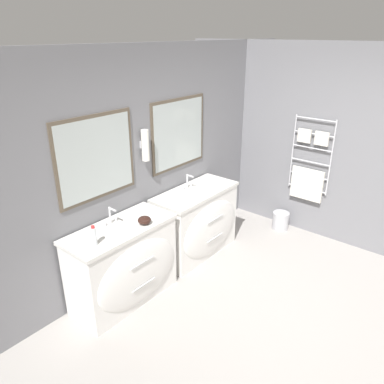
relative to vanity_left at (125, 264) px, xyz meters
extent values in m
plane|color=#9E9993|center=(0.63, -1.82, -0.45)|extent=(16.00, 16.00, 0.00)
cube|color=slate|center=(0.63, 0.34, 0.85)|extent=(5.73, 0.06, 2.60)
cube|color=brown|center=(0.00, 0.30, 1.11)|extent=(0.93, 0.01, 0.85)
cube|color=#B2BCBA|center=(0.00, 0.29, 1.11)|extent=(0.86, 0.01, 0.78)
cube|color=brown|center=(1.23, 0.30, 1.11)|extent=(0.93, 0.01, 0.85)
cube|color=#B2BCBA|center=(1.23, 0.29, 1.11)|extent=(0.86, 0.01, 0.78)
cylinder|color=white|center=(0.61, 0.25, 1.11)|extent=(0.09, 0.09, 0.34)
cube|color=silver|center=(0.61, 0.30, 1.11)|extent=(0.05, 0.02, 0.08)
cube|color=slate|center=(2.73, -0.86, 0.85)|extent=(0.06, 4.20, 2.60)
cylinder|color=silver|center=(2.66, -1.09, 0.71)|extent=(0.02, 0.02, 1.04)
cylinder|color=silver|center=(2.66, -0.55, 0.71)|extent=(0.02, 0.02, 1.04)
cylinder|color=silver|center=(2.66, -0.82, 1.20)|extent=(0.02, 0.54, 0.02)
cylinder|color=silver|center=(2.66, -0.82, 1.01)|extent=(0.02, 0.54, 0.02)
cylinder|color=silver|center=(2.66, -0.82, 0.81)|extent=(0.02, 0.54, 0.02)
cylinder|color=silver|center=(2.66, -0.82, 0.61)|extent=(0.02, 0.54, 0.02)
cylinder|color=silver|center=(2.66, -0.82, 0.42)|extent=(0.02, 0.54, 0.02)
cylinder|color=silver|center=(2.66, -0.82, 0.22)|extent=(0.02, 0.54, 0.02)
cube|color=silver|center=(2.64, -0.82, 0.29)|extent=(0.04, 0.45, 0.45)
cube|color=silver|center=(2.64, -0.94, 0.96)|extent=(0.04, 0.18, 0.18)
cube|color=silver|center=(2.64, -0.70, 0.96)|extent=(0.04, 0.18, 0.18)
cube|color=white|center=(0.00, 0.03, -0.03)|extent=(1.14, 0.50, 0.84)
ellipsoid|color=white|center=(0.00, -0.21, -0.03)|extent=(1.04, 0.11, 0.70)
cube|color=silver|center=(0.00, 0.03, 0.41)|extent=(1.17, 0.52, 0.04)
ellipsoid|color=white|center=(0.00, 0.01, 0.39)|extent=(0.41, 0.35, 0.09)
cylinder|color=silver|center=(0.00, -0.28, 0.14)|extent=(0.31, 0.01, 0.01)
cylinder|color=silver|center=(0.00, -0.28, -0.13)|extent=(0.31, 0.01, 0.01)
cube|color=white|center=(1.23, 0.03, -0.03)|extent=(1.14, 0.50, 0.84)
ellipsoid|color=white|center=(1.23, -0.21, -0.03)|extent=(1.04, 0.11, 0.70)
cube|color=silver|center=(1.23, 0.03, 0.41)|extent=(1.17, 0.52, 0.04)
ellipsoid|color=white|center=(1.23, 0.01, 0.39)|extent=(0.41, 0.35, 0.09)
cylinder|color=silver|center=(1.23, -0.28, 0.14)|extent=(0.31, 0.01, 0.01)
cylinder|color=silver|center=(1.23, -0.28, -0.13)|extent=(0.31, 0.01, 0.01)
cylinder|color=silver|center=(0.00, 0.17, 0.52)|extent=(0.02, 0.02, 0.18)
cylinder|color=silver|center=(0.00, 0.12, 0.60)|extent=(0.02, 0.10, 0.02)
cylinder|color=silver|center=(-0.07, 0.17, 0.45)|extent=(0.03, 0.03, 0.04)
cylinder|color=silver|center=(0.07, 0.17, 0.45)|extent=(0.03, 0.03, 0.04)
cylinder|color=silver|center=(1.23, 0.17, 0.52)|extent=(0.02, 0.02, 0.18)
cylinder|color=silver|center=(1.23, 0.12, 0.60)|extent=(0.02, 0.10, 0.02)
cylinder|color=silver|center=(1.16, 0.17, 0.45)|extent=(0.03, 0.03, 0.04)
cylinder|color=silver|center=(1.30, 0.17, 0.45)|extent=(0.03, 0.03, 0.04)
cylinder|color=silver|center=(-0.37, -0.05, 0.52)|extent=(0.05, 0.05, 0.18)
cylinder|color=red|center=(-0.37, -0.05, 0.62)|extent=(0.03, 0.03, 0.02)
ellipsoid|color=black|center=(0.21, -0.11, 0.47)|extent=(0.14, 0.14, 0.08)
cube|color=white|center=(1.00, -0.13, 0.44)|extent=(0.11, 0.08, 0.02)
ellipsoid|color=#F2E5CC|center=(1.00, -0.13, 0.47)|extent=(0.07, 0.05, 0.02)
cylinder|color=#B7B7BC|center=(2.52, -0.54, -0.32)|extent=(0.24, 0.24, 0.26)
torus|color=#B7B7BC|center=(2.52, -0.54, -0.20)|extent=(0.24, 0.24, 0.01)
camera|label=1|loc=(-2.10, -2.65, 2.25)|focal=35.00mm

